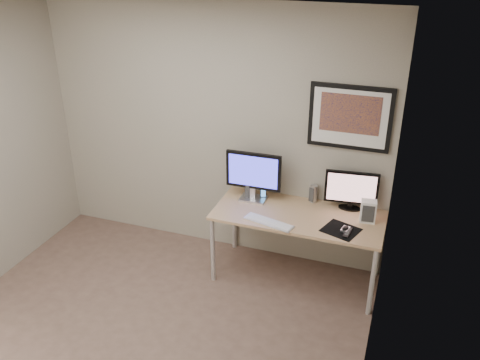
% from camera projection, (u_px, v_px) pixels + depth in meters
% --- Properties ---
extents(floor, '(3.60, 3.60, 0.00)m').
position_uv_depth(floor, '(140.00, 345.00, 4.27)').
color(floor, brown).
rests_on(floor, ground).
extents(room, '(3.60, 3.60, 3.60)m').
position_uv_depth(room, '(151.00, 145.00, 3.93)').
color(room, white).
rests_on(room, ground).
extents(desk, '(1.60, 0.70, 0.73)m').
position_uv_depth(desk, '(298.00, 220.00, 4.83)').
color(desk, '#9E6D4C').
rests_on(desk, floor).
extents(framed_art, '(0.75, 0.04, 0.60)m').
position_uv_depth(framed_art, '(350.00, 118.00, 4.58)').
color(framed_art, black).
rests_on(framed_art, room).
extents(monitor_large, '(0.55, 0.18, 0.50)m').
position_uv_depth(monitor_large, '(253.00, 174.00, 4.94)').
color(monitor_large, '#B7B7BC').
rests_on(monitor_large, desk).
extents(monitor_tv, '(0.50, 0.14, 0.39)m').
position_uv_depth(monitor_tv, '(351.00, 189.00, 4.80)').
color(monitor_tv, black).
rests_on(monitor_tv, desk).
extents(speaker_left, '(0.08, 0.08, 0.17)m').
position_uv_depth(speaker_left, '(249.00, 190.00, 5.05)').
color(speaker_left, '#B7B7BC').
rests_on(speaker_left, desk).
extents(speaker_right, '(0.09, 0.09, 0.18)m').
position_uv_depth(speaker_right, '(314.00, 194.00, 4.98)').
color(speaker_right, '#B7B7BC').
rests_on(speaker_right, desk).
extents(phone_dock, '(0.08, 0.08, 0.13)m').
position_uv_depth(phone_dock, '(263.00, 193.00, 5.05)').
color(phone_dock, black).
rests_on(phone_dock, desk).
extents(keyboard, '(0.49, 0.24, 0.02)m').
position_uv_depth(keyboard, '(269.00, 222.00, 4.65)').
color(keyboard, silver).
rests_on(keyboard, desk).
extents(mousepad, '(0.37, 0.35, 0.00)m').
position_uv_depth(mousepad, '(341.00, 230.00, 4.53)').
color(mousepad, black).
rests_on(mousepad, desk).
extents(mouse, '(0.07, 0.11, 0.03)m').
position_uv_depth(mouse, '(345.00, 228.00, 4.52)').
color(mouse, black).
rests_on(mouse, mousepad).
extents(remote, '(0.06, 0.18, 0.02)m').
position_uv_depth(remote, '(348.00, 232.00, 4.48)').
color(remote, black).
rests_on(remote, desk).
extents(fan_unit, '(0.15, 0.12, 0.21)m').
position_uv_depth(fan_unit, '(368.00, 211.00, 4.63)').
color(fan_unit, white).
rests_on(fan_unit, desk).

